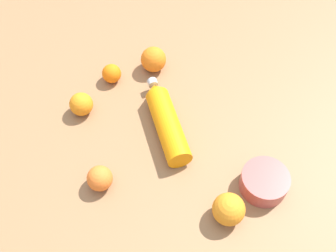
% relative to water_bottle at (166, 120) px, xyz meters
% --- Properties ---
extents(ground_plane, '(2.40, 2.40, 0.00)m').
position_rel_water_bottle_xyz_m(ground_plane, '(-0.00, -0.03, -0.03)').
color(ground_plane, olive).
extents(water_bottle, '(0.20, 0.28, 0.07)m').
position_rel_water_bottle_xyz_m(water_bottle, '(0.00, 0.00, 0.00)').
color(water_bottle, orange).
rests_on(water_bottle, ground_plane).
extents(orange_0, '(0.06, 0.06, 0.06)m').
position_rel_water_bottle_xyz_m(orange_0, '(0.21, -0.14, -0.00)').
color(orange_0, orange).
rests_on(orange_0, ground_plane).
extents(orange_1, '(0.07, 0.07, 0.07)m').
position_rel_water_bottle_xyz_m(orange_1, '(0.26, -0.00, -0.00)').
color(orange_1, orange).
rests_on(orange_1, ground_plane).
extents(orange_2, '(0.07, 0.07, 0.07)m').
position_rel_water_bottle_xyz_m(orange_2, '(0.13, 0.22, -0.00)').
color(orange_2, orange).
rests_on(orange_2, ground_plane).
extents(orange_3, '(0.08, 0.08, 0.08)m').
position_rel_water_bottle_xyz_m(orange_3, '(-0.21, 0.23, 0.01)').
color(orange_3, orange).
rests_on(orange_3, ground_plane).
extents(orange_4, '(0.08, 0.08, 0.08)m').
position_rel_water_bottle_xyz_m(orange_4, '(0.09, -0.22, 0.01)').
color(orange_4, orange).
rests_on(orange_4, ground_plane).
extents(ceramic_bowl, '(0.13, 0.13, 0.05)m').
position_rel_water_bottle_xyz_m(ceramic_bowl, '(-0.29, 0.13, -0.01)').
color(ceramic_bowl, '#B24C47').
rests_on(ceramic_bowl, ground_plane).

